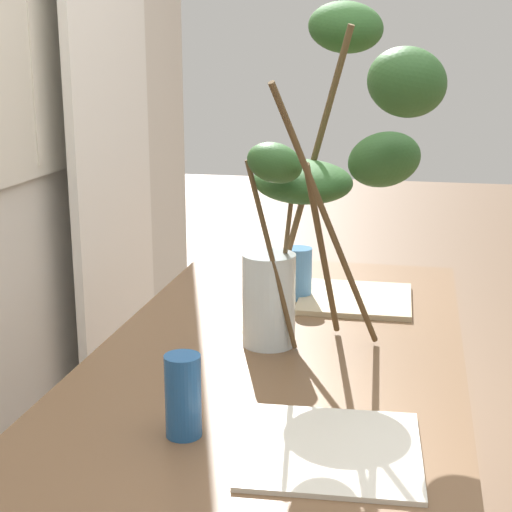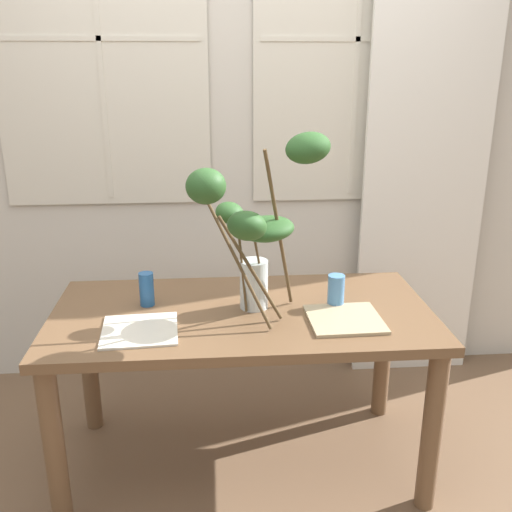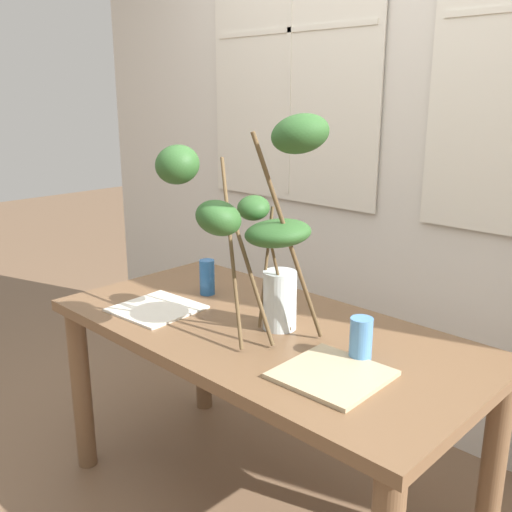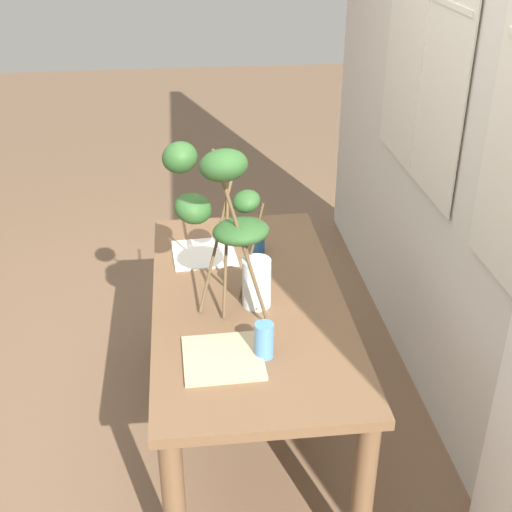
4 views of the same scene
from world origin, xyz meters
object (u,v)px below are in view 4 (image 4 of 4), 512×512
dining_table (248,322)px  plate_square_left (204,253)px  drinking_glass_blue_left (258,238)px  vase_with_branches (226,218)px  drinking_glass_blue_right (264,340)px  plate_square_right (223,358)px

dining_table → plate_square_left: bearing=-157.8°
drinking_glass_blue_left → plate_square_left: 0.25m
vase_with_branches → drinking_glass_blue_right: vase_with_branches is taller
vase_with_branches → plate_square_right: vase_with_branches is taller
drinking_glass_blue_left → plate_square_left: (-0.01, -0.25, -0.07)m
drinking_glass_blue_right → plate_square_left: bearing=-167.2°
dining_table → drinking_glass_blue_right: drinking_glass_blue_right is taller
dining_table → drinking_glass_blue_right: bearing=2.5°
plate_square_left → plate_square_right: size_ratio=0.99×
drinking_glass_blue_left → plate_square_right: (0.78, -0.22, -0.06)m
plate_square_left → dining_table: bearing=22.2°
vase_with_branches → drinking_glass_blue_left: (-0.44, 0.17, -0.32)m
dining_table → plate_square_left: 0.44m
vase_with_branches → dining_table: bearing=124.1°
drinking_glass_blue_left → drinking_glass_blue_right: (0.77, -0.07, -0.00)m
vase_with_branches → drinking_glass_blue_left: 0.57m
vase_with_branches → plate_square_right: 0.51m
vase_with_branches → plate_square_left: vase_with_branches is taller
dining_table → drinking_glass_blue_right: 0.43m
vase_with_branches → plate_square_right: size_ratio=2.65×
dining_table → plate_square_right: size_ratio=5.47×
drinking_glass_blue_right → vase_with_branches: bearing=-162.9°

